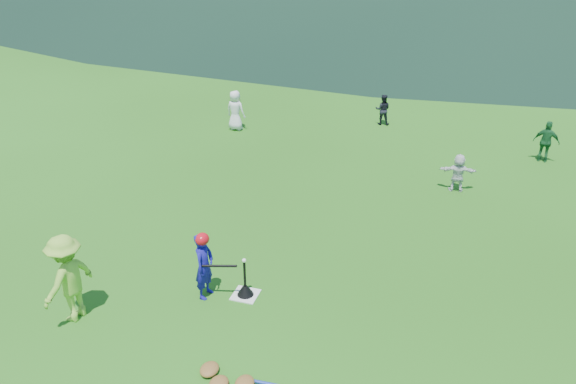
# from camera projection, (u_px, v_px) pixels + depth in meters

# --- Properties ---
(ground) EXTENTS (120.00, 120.00, 0.00)m
(ground) POSITION_uv_depth(u_px,v_px,m) (246.00, 295.00, 10.06)
(ground) COLOR #225613
(ground) RESTS_ON ground
(home_plate) EXTENTS (0.45, 0.45, 0.02)m
(home_plate) POSITION_uv_depth(u_px,v_px,m) (246.00, 295.00, 10.05)
(home_plate) COLOR silver
(home_plate) RESTS_ON ground
(baseball) EXTENTS (0.08, 0.08, 0.08)m
(baseball) POSITION_uv_depth(u_px,v_px,m) (244.00, 260.00, 9.73)
(baseball) COLOR white
(baseball) RESTS_ON batting_tee
(batter_child) EXTENTS (0.32, 0.47, 1.25)m
(batter_child) POSITION_uv_depth(u_px,v_px,m) (204.00, 266.00, 9.79)
(batter_child) COLOR #17148C
(batter_child) RESTS_ON ground
(adult_coach) EXTENTS (0.72, 1.08, 1.57)m
(adult_coach) POSITION_uv_depth(u_px,v_px,m) (68.00, 278.00, 9.17)
(adult_coach) COLOR #8DCA3B
(adult_coach) RESTS_ON ground
(fielder_a) EXTENTS (0.67, 0.49, 1.26)m
(fielder_a) POSITION_uv_depth(u_px,v_px,m) (235.00, 110.00, 17.69)
(fielder_a) COLOR white
(fielder_a) RESTS_ON ground
(fielder_b) EXTENTS (0.53, 0.43, 1.00)m
(fielder_b) POSITION_uv_depth(u_px,v_px,m) (383.00, 110.00, 18.20)
(fielder_b) COLOR black
(fielder_b) RESTS_ON ground
(fielder_c) EXTENTS (0.72, 0.42, 1.16)m
(fielder_c) POSITION_uv_depth(u_px,v_px,m) (546.00, 142.00, 15.35)
(fielder_c) COLOR #1B5C2C
(fielder_c) RESTS_ON ground
(fielder_d) EXTENTS (0.92, 0.39, 0.96)m
(fielder_d) POSITION_uv_depth(u_px,v_px,m) (458.00, 173.00, 13.72)
(fielder_d) COLOR silver
(fielder_d) RESTS_ON ground
(batting_tee) EXTENTS (0.30, 0.30, 0.68)m
(batting_tee) POSITION_uv_depth(u_px,v_px,m) (245.00, 289.00, 10.00)
(batting_tee) COLOR black
(batting_tee) RESTS_ON home_plate
(batter_gear) EXTENTS (0.73, 0.26, 0.61)m
(batter_gear) POSITION_uv_depth(u_px,v_px,m) (204.00, 241.00, 9.56)
(batter_gear) COLOR red
(batter_gear) RESTS_ON ground
(equipment_pile) EXTENTS (1.80, 0.66, 0.19)m
(equipment_pile) POSITION_uv_depth(u_px,v_px,m) (244.00, 384.00, 8.05)
(equipment_pile) COLOR olive
(equipment_pile) RESTS_ON ground
(outfield_fence) EXTENTS (70.07, 0.08, 1.33)m
(outfield_fence) POSITION_uv_depth(u_px,v_px,m) (417.00, 18.00, 33.71)
(outfield_fence) COLOR gray
(outfield_fence) RESTS_ON ground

